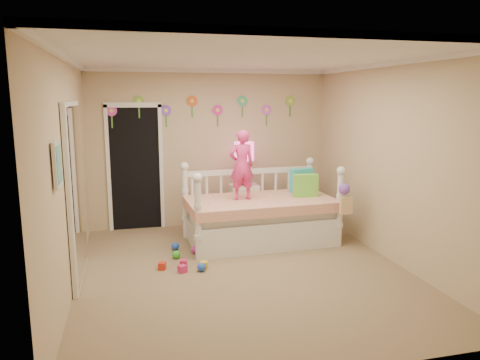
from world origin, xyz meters
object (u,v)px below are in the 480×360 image
object	(u,v)px
daybed	(260,203)
table_lamp	(244,156)
nightstand	(244,207)
child	(242,165)

from	to	relation	value
daybed	table_lamp	world-z (taller)	table_lamp
nightstand	table_lamp	distance (m)	0.84
daybed	child	xyz separation A→B (m)	(-0.28, 0.01, 0.58)
daybed	table_lamp	bearing A→B (deg)	92.55
child	nightstand	world-z (taller)	child
table_lamp	nightstand	bearing A→B (deg)	0.00
child	table_lamp	distance (m)	0.74
nightstand	daybed	bearing A→B (deg)	-84.40
daybed	nightstand	world-z (taller)	daybed
child	table_lamp	xyz separation A→B (m)	(0.22, 0.71, 0.03)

